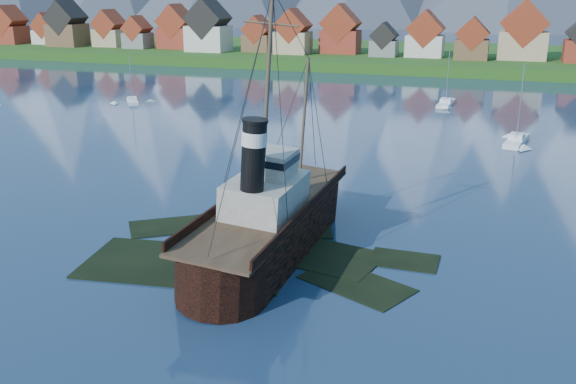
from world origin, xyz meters
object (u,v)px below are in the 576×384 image
(tugboat_wreck, at_px, (274,216))
(sailboat_c, at_px, (133,102))
(sailboat_d, at_px, (516,142))
(sailboat_f, at_px, (446,104))

(tugboat_wreck, distance_m, sailboat_c, 84.82)
(tugboat_wreck, xyz_separation_m, sailboat_d, (21.78, 51.32, -2.78))
(sailboat_c, bearing_deg, sailboat_d, -45.19)
(sailboat_c, xyz_separation_m, sailboat_d, (76.71, -13.24, 0.07))
(tugboat_wreck, height_order, sailboat_d, tugboat_wreck)
(sailboat_d, height_order, sailboat_f, sailboat_d)
(sailboat_d, relative_size, sailboat_f, 1.13)
(sailboat_f, bearing_deg, sailboat_d, -62.91)
(sailboat_c, distance_m, sailboat_d, 77.84)
(tugboat_wreck, distance_m, sailboat_f, 83.28)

